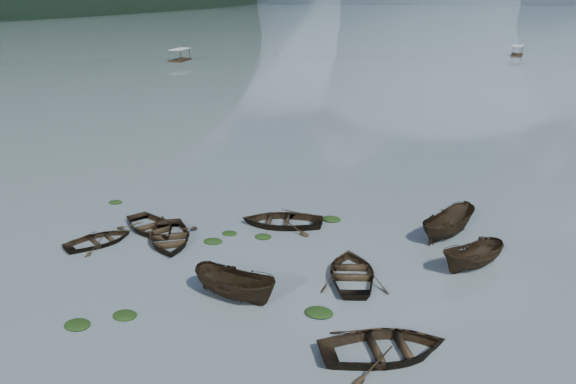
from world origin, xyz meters
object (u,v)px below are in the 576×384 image
(rowboat_0, at_px, (170,242))
(pontoon_left, at_px, (181,61))
(pontoon_centre, at_px, (517,56))
(rowboat_3, at_px, (352,278))

(rowboat_0, xyz_separation_m, pontoon_left, (-43.42, 78.71, 0.00))
(rowboat_0, height_order, pontoon_centre, pontoon_centre)
(rowboat_3, bearing_deg, rowboat_0, -21.36)
(rowboat_0, xyz_separation_m, pontoon_centre, (22.27, 112.30, 0.00))
(rowboat_0, distance_m, rowboat_3, 10.74)
(pontoon_left, bearing_deg, rowboat_0, -66.82)
(pontoon_centre, bearing_deg, pontoon_left, -146.50)
(rowboat_0, distance_m, pontoon_left, 89.89)
(rowboat_3, xyz_separation_m, pontoon_left, (-54.13, 79.47, 0.00))
(pontoon_left, distance_m, pontoon_centre, 73.78)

